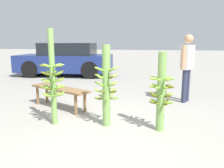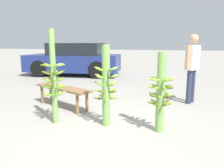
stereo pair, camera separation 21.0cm
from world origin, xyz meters
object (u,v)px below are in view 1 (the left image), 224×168
banana_stalk_left (53,79)px  market_bench (59,91)px  banana_stalk_center (106,86)px  banana_stalk_right (161,92)px  parked_car (66,60)px  vendor_person (187,62)px

banana_stalk_left → market_bench: size_ratio=1.05×
banana_stalk_center → banana_stalk_right: bearing=-0.8°
parked_car → vendor_person: bearing=-132.8°
banana_stalk_right → market_bench: (-2.13, 0.77, -0.26)m
market_bench → parked_car: (-1.91, 4.48, 0.29)m
banana_stalk_right → banana_stalk_left: bearing=-175.8°
vendor_person → parked_car: size_ratio=0.39×
banana_stalk_right → vendor_person: bearing=73.7°
banana_stalk_center → vendor_person: bearing=52.8°
vendor_person → parked_car: (-4.59, 3.32, -0.27)m
banana_stalk_right → market_bench: bearing=160.2°
banana_stalk_right → parked_car: 6.61m
banana_stalk_left → vendor_person: size_ratio=1.02×
banana_stalk_center → vendor_person: vendor_person is taller
banana_stalk_center → parked_car: 6.10m
banana_stalk_right → market_bench: size_ratio=0.82×
banana_stalk_right → vendor_person: (0.56, 1.92, 0.31)m
vendor_person → market_bench: 2.98m
market_bench → banana_stalk_right: bearing=4.6°
banana_stalk_left → parked_car: banana_stalk_left is taller
banana_stalk_left → market_bench: 1.05m
banana_stalk_left → market_bench: bearing=110.9°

